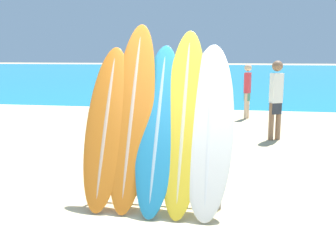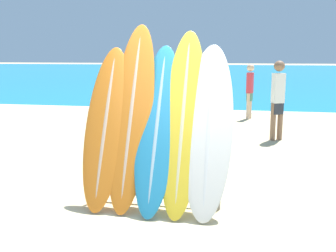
# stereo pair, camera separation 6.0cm
# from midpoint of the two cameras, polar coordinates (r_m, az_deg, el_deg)

# --- Properties ---
(ground_plane) EXTENTS (160.00, 160.00, 0.00)m
(ground_plane) POSITION_cam_midpoint_polar(r_m,az_deg,el_deg) (4.73, 1.70, -12.71)
(ground_plane) COLOR #CCB789
(ocean_water) EXTENTS (120.00, 60.00, 0.01)m
(ocean_water) POSITION_cam_midpoint_polar(r_m,az_deg,el_deg) (42.28, 10.03, 7.68)
(ocean_water) COLOR teal
(ocean_water) RESTS_ON ground_plane
(surfboard_rack) EXTENTS (1.60, 0.04, 0.84)m
(surfboard_rack) POSITION_cam_midpoint_polar(r_m,az_deg,el_deg) (4.86, -1.44, -6.37)
(surfboard_rack) COLOR gray
(surfboard_rack) RESTS_ON ground_plane
(surfboard_slot_0) EXTENTS (0.53, 1.03, 1.96)m
(surfboard_slot_0) POSITION_cam_midpoint_polar(r_m,az_deg,el_deg) (4.95, -8.63, 0.10)
(surfboard_slot_0) COLOR orange
(surfboard_slot_0) RESTS_ON ground_plane
(surfboard_slot_1) EXTENTS (0.53, 1.18, 2.26)m
(surfboard_slot_1) POSITION_cam_midpoint_polar(r_m,az_deg,el_deg) (4.90, -4.92, 1.85)
(surfboard_slot_1) COLOR orange
(surfboard_slot_1) RESTS_ON ground_plane
(surfboard_slot_2) EXTENTS (0.51, 1.20, 1.99)m
(surfboard_slot_2) POSITION_cam_midpoint_polar(r_m,az_deg,el_deg) (4.79, -1.18, 0.03)
(surfboard_slot_2) COLOR teal
(surfboard_slot_2) RESTS_ON ground_plane
(surfboard_slot_3) EXTENTS (0.51, 1.26, 2.18)m
(surfboard_slot_3) POSITION_cam_midpoint_polar(r_m,az_deg,el_deg) (4.77, 2.57, 1.12)
(surfboard_slot_3) COLOR yellow
(surfboard_slot_3) RESTS_ON ground_plane
(surfboard_slot_4) EXTENTS (0.58, 1.16, 1.99)m
(surfboard_slot_4) POSITION_cam_midpoint_polar(r_m,az_deg,el_deg) (4.70, 6.29, -0.20)
(surfboard_slot_4) COLOR silver
(surfboard_slot_4) RESTS_ON ground_plane
(person_near_water) EXTENTS (0.21, 0.26, 1.59)m
(person_near_water) POSITION_cam_midpoint_polar(r_m,az_deg,el_deg) (11.64, 11.92, 5.26)
(person_near_water) COLOR beige
(person_near_water) RESTS_ON ground_plane
(person_mid_beach) EXTENTS (0.25, 0.30, 1.82)m
(person_mid_beach) POSITION_cam_midpoint_polar(r_m,az_deg,el_deg) (7.63, 5.09, 3.84)
(person_mid_beach) COLOR #846047
(person_mid_beach) RESTS_ON ground_plane
(person_far_left) EXTENTS (0.30, 0.26, 1.73)m
(person_far_left) POSITION_cam_midpoint_polar(r_m,az_deg,el_deg) (8.83, 15.83, 4.03)
(person_far_left) COLOR #846047
(person_far_left) RESTS_ON ground_plane
(person_far_right) EXTENTS (0.27, 0.22, 1.61)m
(person_far_right) POSITION_cam_midpoint_polar(r_m,az_deg,el_deg) (9.51, 4.76, 4.44)
(person_far_right) COLOR tan
(person_far_right) RESTS_ON ground_plane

